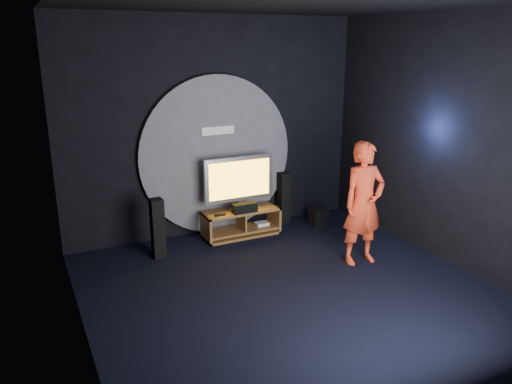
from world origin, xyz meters
The scene contains 15 objects.
floor centered at (0.00, 0.00, 0.00)m, with size 5.00×5.00×0.00m, color black.
back_wall centered at (0.00, 2.50, 1.75)m, with size 5.00×0.04×3.50m, color black.
front_wall centered at (0.00, -2.50, 1.75)m, with size 5.00×0.04×3.50m, color black.
left_wall centered at (-2.50, 0.00, 1.75)m, with size 0.04×5.00×3.50m, color black.
right_wall centered at (2.50, 0.00, 1.75)m, with size 0.04×5.00×3.50m, color black.
ceiling centered at (0.00, 0.00, 3.50)m, with size 5.00×5.00×0.01m, color black.
wall_disc_panel centered at (0.00, 2.44, 1.30)m, with size 2.60×0.11×2.60m.
media_console centered at (0.25, 2.05, 0.20)m, with size 1.27×0.45×0.45m.
tv centered at (0.24, 2.12, 0.93)m, with size 1.18×0.22×0.87m.
center_speaker centered at (0.24, 1.90, 0.53)m, with size 0.40×0.15×0.15m, color black.
remote centered at (-0.17, 1.93, 0.46)m, with size 0.18×0.05×0.02m, color black.
tower_speaker_left centered at (-1.21, 1.80, 0.45)m, with size 0.18×0.20×0.90m, color black.
tower_speaker_right centered at (1.18, 2.31, 0.45)m, with size 0.18×0.20×0.90m, color black.
subwoofer centered at (1.67, 1.93, 0.15)m, with size 0.27×0.27×0.30m, color black.
player centered at (1.38, 0.36, 0.89)m, with size 0.65×0.42×1.77m, color red.
Camera 1 is at (-2.94, -4.98, 3.06)m, focal length 35.00 mm.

